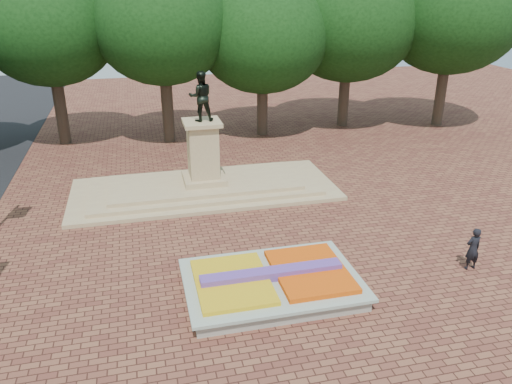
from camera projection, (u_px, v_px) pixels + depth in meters
The scene contains 5 objects.
ground at pixel (234, 267), 19.80m from camera, with size 90.00×90.00×0.00m, color brown.
flower_bed at pixel (272, 282), 18.08m from camera, with size 6.30×4.30×0.91m.
monument at pixel (204, 176), 26.62m from camera, with size 14.00×6.00×6.40m.
tree_row_back at pixel (214, 42), 33.84m from camera, with size 44.80×8.80×10.43m.
pedestrian at pixel (473, 249), 19.33m from camera, with size 0.64×0.42×1.77m, color black.
Camera 1 is at (-3.21, -16.82, 10.41)m, focal length 35.00 mm.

